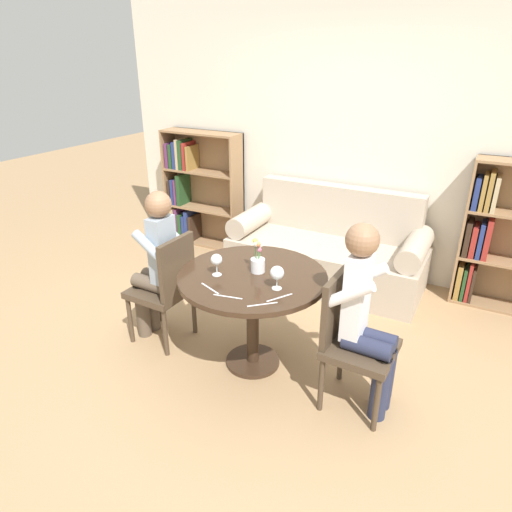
% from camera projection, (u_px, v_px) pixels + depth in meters
% --- Properties ---
extents(ground_plane, '(16.00, 16.00, 0.00)m').
position_uv_depth(ground_plane, '(253.00, 362.00, 3.43)').
color(ground_plane, tan).
extents(back_wall, '(5.20, 0.05, 2.70)m').
position_uv_depth(back_wall, '(349.00, 139.00, 4.47)').
color(back_wall, silver).
rests_on(back_wall, ground_plane).
extents(round_table, '(1.03, 1.03, 0.74)m').
position_uv_depth(round_table, '(253.00, 291.00, 3.18)').
color(round_table, '#382619').
rests_on(round_table, ground_plane).
extents(couch, '(1.88, 0.80, 0.92)m').
position_uv_depth(couch, '(327.00, 252.00, 4.55)').
color(couch, '#B7A893').
rests_on(couch, ground_plane).
extents(bookshelf_left, '(0.95, 0.28, 1.33)m').
position_uv_depth(bookshelf_left, '(196.00, 190.00, 5.40)').
color(bookshelf_left, '#93704C').
rests_on(bookshelf_left, ground_plane).
extents(bookshelf_right, '(0.95, 0.28, 1.33)m').
position_uv_depth(bookshelf_right, '(507.00, 238.00, 3.97)').
color(bookshelf_right, '#93704C').
rests_on(bookshelf_right, ground_plane).
extents(chair_left, '(0.43, 0.43, 0.90)m').
position_uv_depth(chair_left, '(167.00, 285.00, 3.50)').
color(chair_left, '#473828').
rests_on(chair_left, ground_plane).
extents(chair_right, '(0.43, 0.43, 0.90)m').
position_uv_depth(chair_right, '(350.00, 337.00, 2.87)').
color(chair_right, '#473828').
rests_on(chair_right, ground_plane).
extents(person_left, '(0.42, 0.35, 1.24)m').
position_uv_depth(person_left, '(156.00, 264.00, 3.48)').
color(person_left, brown).
rests_on(person_left, ground_plane).
extents(person_right, '(0.43, 0.35, 1.25)m').
position_uv_depth(person_right, '(367.00, 317.00, 2.76)').
color(person_right, '#282D47').
rests_on(person_right, ground_plane).
extents(wine_glass_left, '(0.08, 0.08, 0.15)m').
position_uv_depth(wine_glass_left, '(216.00, 260.00, 3.08)').
color(wine_glass_left, white).
rests_on(wine_glass_left, round_table).
extents(wine_glass_right, '(0.09, 0.09, 0.16)m').
position_uv_depth(wine_glass_right, '(277.00, 274.00, 2.90)').
color(wine_glass_right, white).
rests_on(wine_glass_right, round_table).
extents(flower_vase, '(0.10, 0.10, 0.24)m').
position_uv_depth(flower_vase, '(258.00, 261.00, 3.14)').
color(flower_vase, silver).
rests_on(flower_vase, round_table).
extents(knife_left_setting, '(0.19, 0.05, 0.00)m').
position_uv_depth(knife_left_setting, '(228.00, 297.00, 2.84)').
color(knife_left_setting, silver).
rests_on(knife_left_setting, round_table).
extents(fork_left_setting, '(0.15, 0.14, 0.00)m').
position_uv_depth(fork_left_setting, '(262.00, 304.00, 2.75)').
color(fork_left_setting, silver).
rests_on(fork_left_setting, round_table).
extents(knife_right_setting, '(0.11, 0.17, 0.00)m').
position_uv_depth(knife_right_setting, '(280.00, 298.00, 2.83)').
color(knife_right_setting, silver).
rests_on(knife_right_setting, round_table).
extents(fork_right_setting, '(0.18, 0.08, 0.00)m').
position_uv_depth(fork_right_setting, '(210.00, 288.00, 2.94)').
color(fork_right_setting, silver).
rests_on(fork_right_setting, round_table).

